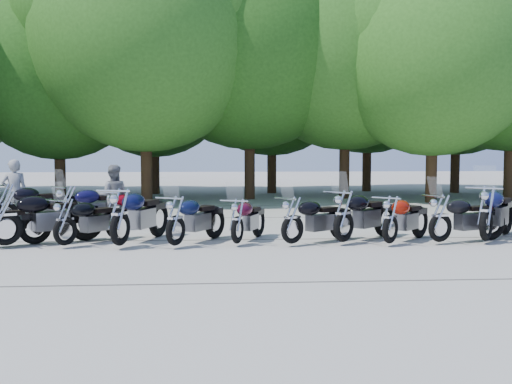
{
  "coord_description": "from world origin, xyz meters",
  "views": [
    {
      "loc": [
        -0.95,
        -12.13,
        2.06
      ],
      "look_at": [
        0.0,
        1.5,
        1.1
      ],
      "focal_mm": 42.0,
      "sensor_mm": 36.0,
      "label": 1
    }
  ],
  "objects": [
    {
      "name": "motorcycle_9",
      "position": [
        3.94,
        0.48,
        0.62
      ],
      "size": [
        2.29,
        1.47,
        1.24
      ],
      "primitive_type": null,
      "rotation": [
        0.0,
        0.0,
        1.97
      ],
      "color": "black",
      "rests_on": "ground"
    },
    {
      "name": "tree_13",
      "position": [
        6.69,
        17.47,
        6.04
      ],
      "size": [
        8.31,
        8.31,
        10.2
      ],
      "color": "#3A2614",
      "rests_on": "ground"
    },
    {
      "name": "tree_6",
      "position": [
        7.55,
        10.82,
        5.81
      ],
      "size": [
        8.0,
        8.0,
        9.82
      ],
      "color": "#3A2614",
      "rests_on": "ground"
    },
    {
      "name": "motorcycle_10",
      "position": [
        5.0,
        0.53,
        0.72
      ],
      "size": [
        2.22,
        2.48,
        1.45
      ],
      "primitive_type": null,
      "rotation": [
        0.0,
        0.0,
        2.46
      ],
      "color": "#0E133F",
      "rests_on": "ground"
    },
    {
      "name": "motorcycle_6",
      "position": [
        0.71,
        0.48,
        0.61
      ],
      "size": [
        2.12,
        1.78,
        1.21
      ],
      "primitive_type": null,
      "rotation": [
        0.0,
        0.0,
        2.19
      ],
      "color": "black",
      "rests_on": "ground"
    },
    {
      "name": "tree_3",
      "position": [
        -3.57,
        11.24,
        6.32
      ],
      "size": [
        8.7,
        8.7,
        10.67
      ],
      "color": "#3A2614",
      "rests_on": "ground"
    },
    {
      "name": "tree_14",
      "position": [
        10.68,
        16.09,
        5.83
      ],
      "size": [
        8.02,
        8.02,
        9.84
      ],
      "color": "#3A2614",
      "rests_on": "ground"
    },
    {
      "name": "tree_11",
      "position": [
        -3.76,
        16.43,
        5.49
      ],
      "size": [
        7.56,
        7.56,
        9.28
      ],
      "color": "#3A2614",
      "rests_on": "ground"
    },
    {
      "name": "tree_5",
      "position": [
        4.61,
        13.2,
        6.57
      ],
      "size": [
        9.04,
        9.04,
        11.1
      ],
      "color": "#3A2614",
      "rests_on": "ground"
    },
    {
      "name": "motorcycle_14",
      "position": [
        -3.53,
        3.33,
        0.57
      ],
      "size": [
        1.32,
        2.12,
        1.15
      ],
      "primitive_type": null,
      "rotation": [
        0.0,
        0.0,
        2.77
      ],
      "color": "maroon",
      "rests_on": "ground"
    },
    {
      "name": "motorcycle_7",
      "position": [
        1.84,
        0.58,
        0.67
      ],
      "size": [
        2.23,
        2.17,
        1.35
      ],
      "primitive_type": null,
      "rotation": [
        0.0,
        0.0,
        2.33
      ],
      "color": "black",
      "rests_on": "ground"
    },
    {
      "name": "motorcycle_12",
      "position": [
        -6.18,
        3.18,
        0.7
      ],
      "size": [
        2.17,
        2.37,
        1.4
      ],
      "primitive_type": null,
      "rotation": [
        0.0,
        0.0,
        2.44
      ],
      "color": "black",
      "rests_on": "ground"
    },
    {
      "name": "tree_2",
      "position": [
        -7.25,
        12.84,
        5.31
      ],
      "size": [
        7.31,
        7.31,
        8.97
      ],
      "color": "#3A2614",
      "rests_on": "ground"
    },
    {
      "name": "rider_0",
      "position": [
        -6.26,
        4.14,
        0.91
      ],
      "size": [
        0.75,
        0.59,
        1.82
      ],
      "primitive_type": "imported",
      "rotation": [
        0.0,
        0.0,
        3.4
      ],
      "color": "gray",
      "rests_on": "ground"
    },
    {
      "name": "motorcycle_4",
      "position": [
        -1.77,
        0.38,
        0.63
      ],
      "size": [
        1.72,
        2.24,
        1.25
      ],
      "primitive_type": null,
      "rotation": [
        0.0,
        0.0,
        2.6
      ],
      "color": "black",
      "rests_on": "ground"
    },
    {
      "name": "motorcycle_5",
      "position": [
        -0.46,
        0.59,
        0.58
      ],
      "size": [
        1.34,
        2.13,
        1.16
      ],
      "primitive_type": null,
      "rotation": [
        0.0,
        0.0,
        2.76
      ],
      "color": "#3F081D",
      "rests_on": "ground"
    },
    {
      "name": "tree_10",
      "position": [
        -8.29,
        16.97,
        5.66
      ],
      "size": [
        7.78,
        7.78,
        9.55
      ],
      "color": "#3A2614",
      "rests_on": "ground"
    },
    {
      "name": "motorcycle_13",
      "position": [
        -4.62,
        3.06,
        0.66
      ],
      "size": [
        2.2,
        2.13,
        1.33
      ],
      "primitive_type": null,
      "rotation": [
        0.0,
        0.0,
        2.33
      ],
      "color": "#0E0C36",
      "rests_on": "ground"
    },
    {
      "name": "motorcycle_2",
      "position": [
        -4.08,
        0.58,
        0.59
      ],
      "size": [
        1.75,
        2.07,
        1.19
      ],
      "primitive_type": null,
      "rotation": [
        0.0,
        0.0,
        2.51
      ],
      "color": "black",
      "rests_on": "ground"
    },
    {
      "name": "tree_4",
      "position": [
        0.54,
        13.09,
        6.64
      ],
      "size": [
        9.13,
        9.13,
        11.2
      ],
      "color": "#3A2614",
      "rests_on": "ground"
    },
    {
      "name": "motorcycle_8",
      "position": [
        2.8,
        0.35,
        0.61
      ],
      "size": [
        1.95,
        2.05,
        1.23
      ],
      "primitive_type": null,
      "rotation": [
        0.0,
        0.0,
        2.41
      ],
      "color": "#911205",
      "rests_on": "ground"
    },
    {
      "name": "ground",
      "position": [
        0.0,
        0.0,
        0.0
      ],
      "size": [
        90.0,
        90.0,
        0.0
      ],
      "primitive_type": "plane",
      "color": "gray",
      "rests_on": "ground"
    },
    {
      "name": "motorcycle_3",
      "position": [
        -2.92,
        0.4,
        0.72
      ],
      "size": [
        1.6,
        2.65,
        1.43
      ],
      "primitive_type": null,
      "rotation": [
        0.0,
        0.0,
        2.79
      ],
      "color": "#0C1037",
      "rests_on": "ground"
    },
    {
      "name": "motorcycle_1",
      "position": [
        -5.3,
        0.61,
        0.69
      ],
      "size": [
        2.43,
        1.99,
        1.38
      ],
      "primitive_type": null,
      "rotation": [
        0.0,
        0.0,
        2.17
      ],
      "color": "black",
      "rests_on": "ground"
    },
    {
      "name": "rider_1",
      "position": [
        -3.62,
        3.83,
        0.84
      ],
      "size": [
        0.86,
        0.69,
        1.68
      ],
      "primitive_type": "imported",
      "rotation": [
        0.0,
        0.0,
        3.21
      ],
      "color": "gray",
      "rests_on": "ground"
    },
    {
      "name": "tree_12",
      "position": [
        1.8,
        16.47,
        5.72
      ],
      "size": [
        7.88,
        7.88,
        9.67
      ],
      "color": "#3A2614",
      "rests_on": "ground"
    }
  ]
}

